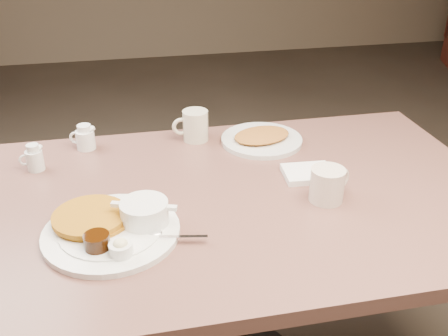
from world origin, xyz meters
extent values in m
cube|color=#84564C|center=(0.00, 0.00, 0.73)|extent=(1.50, 0.90, 0.04)
cylinder|color=black|center=(0.00, 0.00, 0.38)|extent=(0.14, 0.14, 0.69)
cylinder|color=white|center=(-0.30, -0.12, 0.76)|extent=(0.41, 0.41, 0.01)
cylinder|color=white|center=(-0.30, -0.12, 0.77)|extent=(0.31, 0.31, 0.00)
cylinder|color=#BA7713|center=(-0.34, -0.08, 0.77)|extent=(0.23, 0.23, 0.01)
cylinder|color=#BA7713|center=(-0.35, -0.08, 0.78)|extent=(0.23, 0.23, 0.01)
cylinder|color=white|center=(-0.22, -0.11, 0.79)|extent=(0.15, 0.15, 0.05)
cube|color=white|center=(-0.28, -0.09, 0.81)|extent=(0.03, 0.02, 0.01)
cube|color=white|center=(-0.16, -0.13, 0.81)|extent=(0.03, 0.02, 0.01)
ellipsoid|color=white|center=(-0.23, -0.10, 0.81)|extent=(0.06, 0.06, 0.03)
ellipsoid|color=white|center=(-0.21, -0.12, 0.81)|extent=(0.06, 0.06, 0.02)
cylinder|color=black|center=(-0.33, -0.19, 0.78)|extent=(0.07, 0.07, 0.04)
cylinder|color=white|center=(-0.28, -0.22, 0.78)|extent=(0.07, 0.07, 0.03)
ellipsoid|color=#FFF5B6|center=(-0.28, -0.22, 0.79)|extent=(0.04, 0.04, 0.02)
cube|color=white|center=(-0.15, -0.19, 0.77)|extent=(0.13, 0.03, 0.00)
ellipsoid|color=white|center=(-0.20, -0.16, 0.77)|extent=(0.05, 0.04, 0.01)
cylinder|color=#F3E2D0|center=(0.25, -0.08, 0.80)|extent=(0.12, 0.12, 0.09)
cylinder|color=#2A231F|center=(0.25, -0.08, 0.83)|extent=(0.09, 0.09, 0.01)
torus|color=#F3E2D0|center=(0.30, -0.06, 0.80)|extent=(0.06, 0.04, 0.06)
cube|color=white|center=(0.25, 0.05, 0.76)|extent=(0.14, 0.12, 0.02)
cylinder|color=beige|center=(-0.02, 0.36, 0.80)|extent=(0.08, 0.08, 0.10)
torus|color=beige|center=(-0.07, 0.36, 0.80)|extent=(0.06, 0.01, 0.06)
cylinder|color=white|center=(-0.51, 0.25, 0.78)|extent=(0.06, 0.06, 0.06)
cylinder|color=white|center=(-0.51, 0.25, 0.82)|extent=(0.04, 0.04, 0.02)
cone|color=white|center=(-0.49, 0.25, 0.82)|extent=(0.02, 0.02, 0.02)
torus|color=white|center=(-0.54, 0.24, 0.79)|extent=(0.04, 0.01, 0.04)
cylinder|color=white|center=(-0.37, 0.36, 0.78)|extent=(0.07, 0.07, 0.06)
cylinder|color=white|center=(-0.37, 0.36, 0.82)|extent=(0.05, 0.05, 0.02)
cone|color=white|center=(-0.35, 0.35, 0.82)|extent=(0.02, 0.02, 0.02)
torus|color=white|center=(-0.40, 0.37, 0.79)|extent=(0.04, 0.02, 0.04)
cylinder|color=silver|center=(0.18, 0.30, 0.76)|extent=(0.33, 0.33, 0.01)
ellipsoid|color=#B16E2B|center=(0.18, 0.30, 0.78)|extent=(0.22, 0.19, 0.02)
camera|label=1|loc=(-0.24, -1.13, 1.45)|focal=40.43mm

